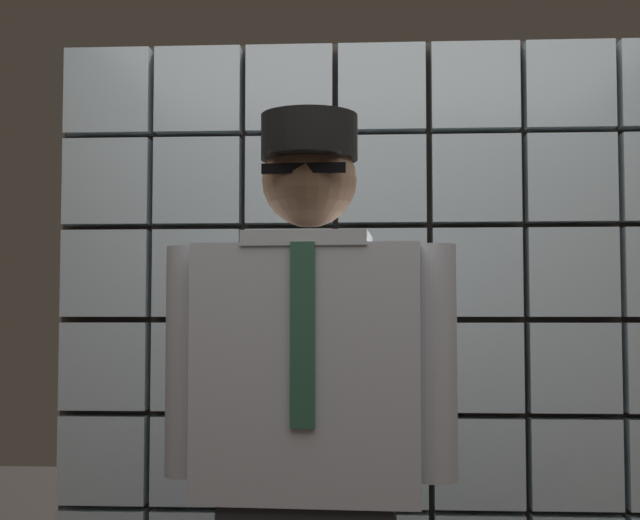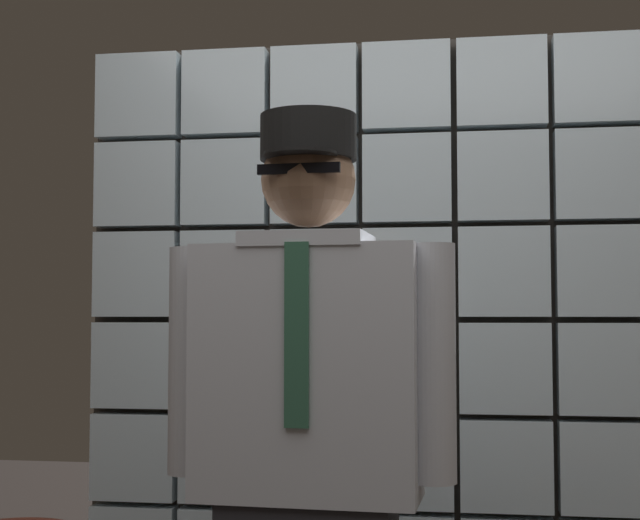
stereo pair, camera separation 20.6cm
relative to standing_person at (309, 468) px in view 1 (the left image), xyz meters
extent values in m
cube|color=silver|center=(-0.77, 0.93, -0.13)|extent=(0.30, 0.08, 0.30)
cube|color=silver|center=(-0.45, 0.93, -0.13)|extent=(0.30, 0.08, 0.30)
cube|color=silver|center=(-0.13, 0.93, -0.13)|extent=(0.30, 0.08, 0.30)
cube|color=silver|center=(0.18, 0.93, -0.13)|extent=(0.30, 0.08, 0.30)
cube|color=silver|center=(0.50, 0.93, -0.13)|extent=(0.30, 0.08, 0.30)
cube|color=silver|center=(0.82, 0.93, -0.13)|extent=(0.30, 0.08, 0.30)
cube|color=silver|center=(-0.77, 0.93, 0.19)|extent=(0.30, 0.08, 0.30)
cube|color=silver|center=(-0.45, 0.93, 0.19)|extent=(0.30, 0.08, 0.30)
cube|color=silver|center=(-0.13, 0.93, 0.19)|extent=(0.30, 0.08, 0.30)
cube|color=silver|center=(0.18, 0.93, 0.19)|extent=(0.30, 0.08, 0.30)
cube|color=silver|center=(0.50, 0.93, 0.19)|extent=(0.30, 0.08, 0.30)
cube|color=silver|center=(0.82, 0.93, 0.19)|extent=(0.30, 0.08, 0.30)
cube|color=silver|center=(-0.77, 0.93, 0.50)|extent=(0.30, 0.08, 0.30)
cube|color=silver|center=(-0.45, 0.93, 0.50)|extent=(0.30, 0.08, 0.30)
cube|color=silver|center=(-0.13, 0.93, 0.50)|extent=(0.30, 0.08, 0.30)
cube|color=silver|center=(0.18, 0.93, 0.50)|extent=(0.30, 0.08, 0.30)
cube|color=silver|center=(0.50, 0.93, 0.50)|extent=(0.30, 0.08, 0.30)
cube|color=silver|center=(0.82, 0.93, 0.50)|extent=(0.30, 0.08, 0.30)
cube|color=silver|center=(-0.77, 0.93, 0.82)|extent=(0.30, 0.08, 0.30)
cube|color=silver|center=(-0.45, 0.93, 0.82)|extent=(0.30, 0.08, 0.30)
cube|color=silver|center=(-0.13, 0.93, 0.82)|extent=(0.30, 0.08, 0.30)
cube|color=silver|center=(0.18, 0.93, 0.82)|extent=(0.30, 0.08, 0.30)
cube|color=silver|center=(0.50, 0.93, 0.82)|extent=(0.30, 0.08, 0.30)
cube|color=silver|center=(0.82, 0.93, 0.82)|extent=(0.30, 0.08, 0.30)
cube|color=silver|center=(-0.77, 0.93, 1.14)|extent=(0.30, 0.08, 0.30)
cube|color=silver|center=(-0.45, 0.93, 1.14)|extent=(0.30, 0.08, 0.30)
cube|color=silver|center=(-0.13, 0.93, 1.14)|extent=(0.30, 0.08, 0.30)
cube|color=silver|center=(0.18, 0.93, 1.14)|extent=(0.30, 0.08, 0.30)
cube|color=silver|center=(0.50, 0.93, 1.14)|extent=(0.30, 0.08, 0.30)
cube|color=silver|center=(0.82, 0.93, 1.14)|extent=(0.30, 0.08, 0.30)
cube|color=#38332D|center=(0.18, 0.98, 0.19)|extent=(2.24, 0.02, 2.24)
cube|color=silver|center=(0.00, 0.00, 0.23)|extent=(0.54, 0.26, 0.60)
cube|color=#33664C|center=(-0.01, -0.12, 0.32)|extent=(0.06, 0.01, 0.42)
cube|color=silver|center=(0.00, 0.00, 0.54)|extent=(0.30, 0.26, 0.04)
sphere|color=#846047|center=(0.00, 0.00, 0.68)|extent=(0.23, 0.23, 0.23)
ellipsoid|color=black|center=(0.00, -0.05, 0.64)|extent=(0.15, 0.09, 0.10)
cube|color=black|center=(-0.01, -0.10, 0.70)|extent=(0.19, 0.02, 0.02)
cylinder|color=black|center=(0.00, -0.08, 0.73)|extent=(0.18, 0.18, 0.01)
cylinder|color=black|center=(0.00, 0.00, 0.79)|extent=(0.23, 0.23, 0.11)
cylinder|color=silver|center=(0.30, -0.02, 0.25)|extent=(0.11, 0.11, 0.55)
cylinder|color=silver|center=(-0.29, 0.02, 0.25)|extent=(0.11, 0.11, 0.55)
camera|label=1|loc=(0.15, -2.17, 0.36)|focal=51.30mm
camera|label=2|loc=(0.36, -2.15, 0.36)|focal=51.30mm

